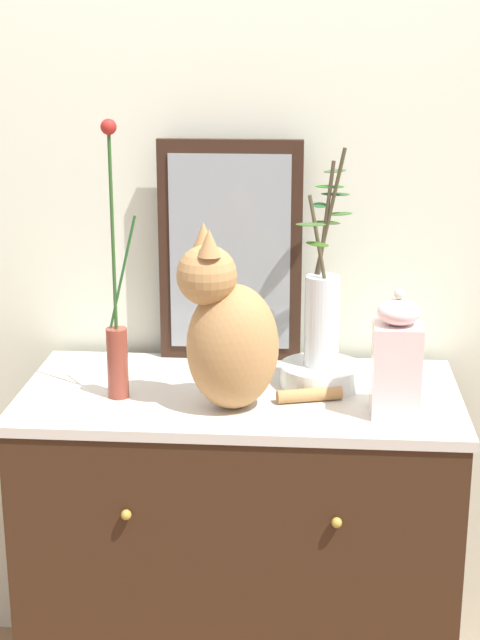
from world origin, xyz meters
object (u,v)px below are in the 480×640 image
vase_slim_green (117,334)px  vase_glass_clear (322,310)px  jar_lidded_porcelain (396,359)px  cat_sitting (229,333)px  bowl_porcelain (321,375)px  mirror_leaning (230,252)px  sideboard (240,556)px

vase_slim_green → vase_glass_clear: vase_slim_green is taller
jar_lidded_porcelain → cat_sitting: bearing=178.4°
cat_sitting → vase_slim_green: (-0.27, 0.05, -0.02)m
bowl_porcelain → jar_lidded_porcelain: 0.26m
cat_sitting → jar_lidded_porcelain: (0.38, -0.01, -0.05)m
mirror_leaning → jar_lidded_porcelain: bearing=-41.8°
sideboard → mirror_leaning: (-0.04, 0.24, 0.74)m
vase_slim_green → mirror_leaning: bearing=51.6°
vase_slim_green → jar_lidded_porcelain: (0.65, -0.06, -0.02)m
vase_slim_green → bowl_porcelain: size_ratio=3.25×
sideboard → vase_glass_clear: 0.68m
cat_sitting → vase_glass_clear: bearing=37.7°
mirror_leaning → bowl_porcelain: (0.24, -0.19, -0.26)m
bowl_porcelain → vase_glass_clear: size_ratio=0.38×
cat_sitting → bowl_porcelain: 0.31m
vase_slim_green → jar_lidded_porcelain: 0.65m
bowl_porcelain → vase_glass_clear: bearing=81.9°
vase_glass_clear → jar_lidded_porcelain: size_ratio=1.79×
cat_sitting → vase_glass_clear: (0.21, 0.16, 0.01)m
sideboard → vase_slim_green: vase_slim_green is taller
sideboard → jar_lidded_porcelain: size_ratio=3.60×
mirror_leaning → vase_slim_green: vase_slim_green is taller
mirror_leaning → bowl_porcelain: bearing=-38.5°
mirror_leaning → jar_lidded_porcelain: (0.41, -0.36, -0.16)m
sideboard → bowl_porcelain: (0.19, 0.05, 0.48)m
vase_glass_clear → jar_lidded_porcelain: vase_glass_clear is taller
mirror_leaning → vase_glass_clear: 0.32m
vase_slim_green → cat_sitting: bearing=-10.0°
bowl_porcelain → vase_glass_clear: 0.17m
mirror_leaning → vase_glass_clear: (0.24, -0.19, -0.10)m
vase_slim_green → bowl_porcelain: 0.51m
sideboard → jar_lidded_porcelain: jar_lidded_porcelain is taller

